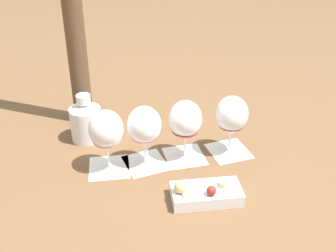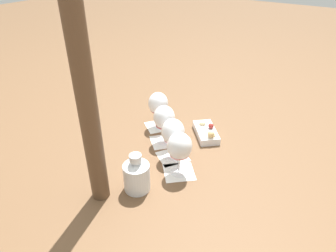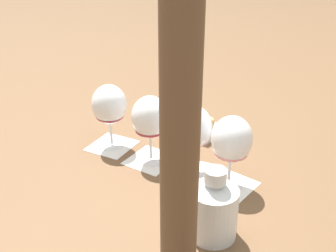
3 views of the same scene
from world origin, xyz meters
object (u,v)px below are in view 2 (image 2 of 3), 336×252
object	(u,v)px
wine_glass_2	(164,119)
wine_glass_3	(158,105)
wine_glass_0	(180,148)
snack_dish	(206,132)
wine_glass_1	(173,133)
ceramic_vase	(137,174)
umbrella_pole	(85,93)

from	to	relation	value
wine_glass_2	wine_glass_3	world-z (taller)	same
wine_glass_0	wine_glass_2	size ratio (longest dim) A/B	1.00
wine_glass_0	wine_glass_2	xyz separation A→B (m)	(0.14, 0.17, 0.00)
wine_glass_2	snack_dish	bearing A→B (deg)	-42.50
wine_glass_0	wine_glass_2	bearing A→B (deg)	49.27
wine_glass_1	wine_glass_2	xyz separation A→B (m)	(0.07, 0.09, 0.00)
wine_glass_1	snack_dish	bearing A→B (deg)	-10.89
wine_glass_0	wine_glass_1	distance (m)	0.10
wine_glass_0	snack_dish	bearing A→B (deg)	6.40
wine_glass_1	ceramic_vase	bearing A→B (deg)	178.89
wine_glass_2	ceramic_vase	bearing A→B (deg)	-163.87
wine_glass_2	wine_glass_3	bearing A→B (deg)	46.24
snack_dish	umbrella_pole	size ratio (longest dim) A/B	0.24
wine_glass_0	wine_glass_1	bearing A→B (deg)	46.80
wine_glass_0	wine_glass_1	xyz separation A→B (m)	(0.07, 0.07, -0.00)
wine_glass_0	wine_glass_3	distance (m)	0.36
wine_glass_3	wine_glass_2	bearing A→B (deg)	-133.76
wine_glass_2	wine_glass_3	size ratio (longest dim) A/B	1.00
wine_glass_2	snack_dish	world-z (taller)	wine_glass_2
wine_glass_3	ceramic_vase	bearing A→B (deg)	-154.95
wine_glass_1	wine_glass_3	distance (m)	0.25
wine_glass_2	umbrella_pole	distance (m)	0.49
wine_glass_1	ceramic_vase	distance (m)	0.24
wine_glass_1	snack_dish	xyz separation A→B (m)	(0.22, -0.04, -0.10)
wine_glass_2	wine_glass_1	bearing A→B (deg)	-128.58
wine_glass_0	umbrella_pole	xyz separation A→B (m)	(-0.26, 0.17, 0.28)
wine_glass_2	ceramic_vase	world-z (taller)	wine_glass_2
snack_dish	wine_glass_3	bearing A→B (deg)	102.85
wine_glass_3	snack_dish	world-z (taller)	wine_glass_3
wine_glass_3	umbrella_pole	world-z (taller)	umbrella_pole
wine_glass_0	ceramic_vase	world-z (taller)	wine_glass_0
wine_glass_1	wine_glass_3	world-z (taller)	same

